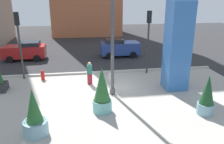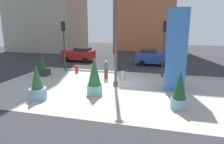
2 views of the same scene
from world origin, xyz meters
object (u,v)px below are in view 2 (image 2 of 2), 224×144
object	(u,v)px
art_pillar_blue	(176,50)
traffic_light_far_side	(64,38)
fire_hydrant	(77,69)
concrete_bollard	(123,76)
potted_plant_near_left	(179,92)
potted_plant_curbside	(37,85)
traffic_light_corner	(164,40)
lamp_post	(116,38)
potted_plant_mid_plaza	(43,66)
car_passing_lane	(153,57)
pedestrian_by_curb	(106,69)
potted_plant_near_right	(94,78)
car_curb_west	(79,54)

from	to	relation	value
art_pillar_blue	traffic_light_far_side	size ratio (longest dim) A/B	1.17
fire_hydrant	concrete_bollard	size ratio (longest dim) A/B	1.00
potted_plant_near_left	potted_plant_curbside	bearing A→B (deg)	-175.48
concrete_bollard	traffic_light_far_side	distance (m)	7.18
traffic_light_corner	fire_hydrant	bearing A→B (deg)	-177.20
lamp_post	fire_hydrant	size ratio (longest dim) A/B	9.93
lamp_post	fire_hydrant	bearing A→B (deg)	145.11
potted_plant_mid_plaza	car_passing_lane	world-z (taller)	potted_plant_mid_plaza
potted_plant_mid_plaza	potted_plant_curbside	xyz separation A→B (m)	(3.17, -5.47, -0.01)
potted_plant_curbside	traffic_light_corner	xyz separation A→B (m)	(7.36, 7.59, 2.34)
potted_plant_mid_plaza	potted_plant_curbside	distance (m)	6.32
potted_plant_mid_plaza	pedestrian_by_curb	world-z (taller)	potted_plant_mid_plaza
potted_plant_near_right	traffic_light_far_side	bearing A→B (deg)	131.33
car_curb_west	concrete_bollard	bearing A→B (deg)	-45.93
potted_plant_curbside	potted_plant_near_right	bearing A→B (deg)	28.58
traffic_light_corner	potted_plant_curbside	bearing A→B (deg)	-134.14
potted_plant_near_right	fire_hydrant	xyz separation A→B (m)	(-3.79, 5.48, -0.80)
art_pillar_blue	car_passing_lane	xyz separation A→B (m)	(-2.16, 8.80, -1.92)
car_curb_west	pedestrian_by_curb	world-z (taller)	car_curb_west
lamp_post	potted_plant_near_right	size ratio (longest dim) A/B	2.96
art_pillar_blue	potted_plant_curbside	distance (m)	9.55
potted_plant_near_left	car_curb_west	world-z (taller)	potted_plant_near_left
art_pillar_blue	potted_plant_near_left	distance (m)	4.10
lamp_post	car_curb_west	world-z (taller)	lamp_post
lamp_post	potted_plant_curbside	size ratio (longest dim) A/B	3.35
potted_plant_near_right	potted_plant_near_left	bearing A→B (deg)	-11.18
potted_plant_near_left	traffic_light_corner	size ratio (longest dim) A/B	0.45
art_pillar_blue	concrete_bollard	distance (m)	4.95
concrete_bollard	traffic_light_far_side	xyz separation A→B (m)	(-6.29, 1.91, 2.89)
concrete_bollard	traffic_light_corner	world-z (taller)	traffic_light_corner
potted_plant_near_left	traffic_light_corner	world-z (taller)	traffic_light_corner
pedestrian_by_curb	potted_plant_near_right	bearing A→B (deg)	-84.07
fire_hydrant	traffic_light_corner	xyz separation A→B (m)	(8.00, 0.39, 2.88)
potted_plant_near_right	pedestrian_by_curb	distance (m)	4.11
concrete_bollard	potted_plant_near_left	bearing A→B (deg)	-50.11
potted_plant_near_left	car_curb_west	size ratio (longest dim) A/B	0.55
potted_plant_near_left	car_curb_west	xyz separation A→B (m)	(-11.47, 12.54, -0.11)
fire_hydrant	traffic_light_far_side	world-z (taller)	traffic_light_far_side
car_passing_lane	concrete_bollard	bearing A→B (deg)	-104.40
potted_plant_curbside	fire_hydrant	xyz separation A→B (m)	(-0.64, 7.20, -0.53)
lamp_post	pedestrian_by_curb	world-z (taller)	lamp_post
art_pillar_blue	traffic_light_corner	distance (m)	3.41
fire_hydrant	car_passing_lane	size ratio (longest dim) A/B	0.20
concrete_bollard	lamp_post	bearing A→B (deg)	-95.91
art_pillar_blue	car_passing_lane	world-z (taller)	art_pillar_blue
car_passing_lane	pedestrian_by_curb	xyz separation A→B (m)	(-3.39, -7.34, -0.02)
fire_hydrant	traffic_light_far_side	bearing A→B (deg)	162.10
potted_plant_mid_plaza	traffic_light_far_side	xyz separation A→B (m)	(1.11, 2.19, 2.35)
potted_plant_near_right	pedestrian_by_curb	bearing A→B (deg)	95.93
potted_plant_curbside	traffic_light_corner	size ratio (longest dim) A/B	0.46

